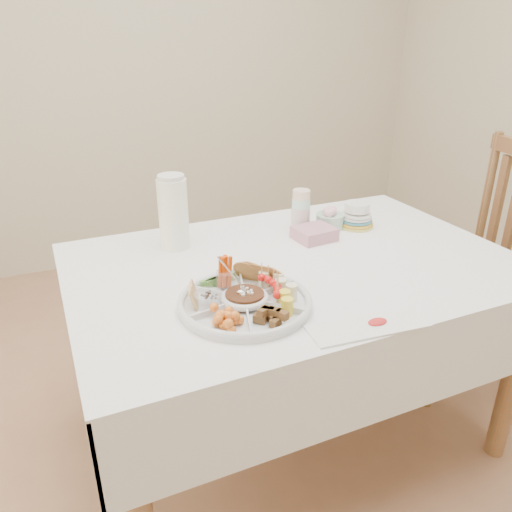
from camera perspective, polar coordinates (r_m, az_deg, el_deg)
name	(u,v)px	position (r m, az deg, el deg)	size (l,w,h in m)	color
floor	(290,430)	(2.16, 3.88, -19.22)	(4.00, 4.00, 0.00)	tan
wall_back	(149,55)	(3.46, -12.15, 21.54)	(4.00, 0.02, 2.70)	beige
dining_table	(293,353)	(1.92, 4.20, -10.97)	(1.52, 1.02, 0.76)	white
chair	(463,270)	(2.33, 22.56, -1.44)	(0.46, 0.46, 1.09)	brown
party_tray	(245,300)	(1.44, -1.29, -5.05)	(0.38, 0.38, 0.04)	silver
bean_dip	(245,298)	(1.43, -1.30, -4.79)	(0.11, 0.11, 0.04)	black
tortillas	(262,275)	(1.53, 0.75, -2.17)	(0.10, 0.10, 0.06)	#A4602A
carrot_cucumber	(220,271)	(1.51, -4.14, -1.72)	(0.11, 0.11, 0.10)	#D43E03
pita_raisins	(199,296)	(1.42, -6.54, -4.54)	(0.11, 0.11, 0.06)	#EDC066
cherries	(224,318)	(1.33, -3.68, -7.04)	(0.12, 0.12, 0.05)	orange
granola_chunks	(273,315)	(1.34, 1.93, -6.74)	(0.09, 0.09, 0.04)	#533A15
banana_tomato	(290,286)	(1.43, 3.88, -3.49)	(0.11, 0.11, 0.09)	#FFFC97
cup_stack	(301,206)	(1.97, 5.16, 5.72)	(0.07, 0.07, 0.20)	#AFC3AB
thermos	(173,211)	(1.82, -9.44, 5.08)	(0.11, 0.11, 0.28)	white
flower_bowl	(330,218)	(2.04, 8.46, 4.37)	(0.11, 0.11, 0.08)	#99DAB9
napkin_stack	(314,233)	(1.91, 6.68, 2.57)	(0.14, 0.12, 0.05)	#BE8093
plate_stack	(356,216)	(2.06, 11.40, 4.50)	(0.14, 0.14, 0.09)	yellow
placemat	(368,326)	(1.38, 12.69, -7.83)	(0.33, 0.11, 0.01)	white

